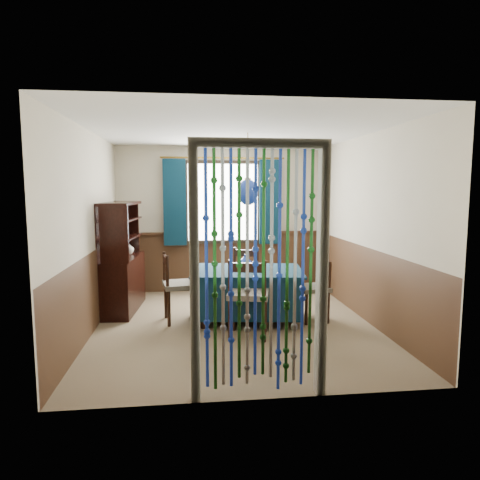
{
  "coord_description": "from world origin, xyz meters",
  "views": [
    {
      "loc": [
        -0.57,
        -5.4,
        1.78
      ],
      "look_at": [
        0.1,
        0.25,
        1.1
      ],
      "focal_mm": 32.0,
      "sensor_mm": 36.0,
      "label": 1
    }
  ],
  "objects": [
    {
      "name": "floor",
      "position": [
        0.0,
        0.0,
        0.0
      ],
      "size": [
        4.0,
        4.0,
        0.0
      ],
      "primitive_type": "plane",
      "color": "brown",
      "rests_on": "ground"
    },
    {
      "name": "ceiling",
      "position": [
        0.0,
        0.0,
        2.5
      ],
      "size": [
        4.0,
        4.0,
        0.0
      ],
      "primitive_type": "plane",
      "rotation": [
        3.14,
        0.0,
        0.0
      ],
      "color": "silver",
      "rests_on": "ground"
    },
    {
      "name": "wall_back",
      "position": [
        0.0,
        2.0,
        1.25
      ],
      "size": [
        3.6,
        0.0,
        3.6
      ],
      "primitive_type": "plane",
      "rotation": [
        1.57,
        0.0,
        0.0
      ],
      "color": "beige",
      "rests_on": "ground"
    },
    {
      "name": "wall_front",
      "position": [
        0.0,
        -2.0,
        1.25
      ],
      "size": [
        3.6,
        0.0,
        3.6
      ],
      "primitive_type": "plane",
      "rotation": [
        -1.57,
        0.0,
        0.0
      ],
      "color": "beige",
      "rests_on": "ground"
    },
    {
      "name": "wall_left",
      "position": [
        -1.8,
        0.0,
        1.25
      ],
      "size": [
        0.0,
        4.0,
        4.0
      ],
      "primitive_type": "plane",
      "rotation": [
        1.57,
        0.0,
        1.57
      ],
      "color": "beige",
      "rests_on": "ground"
    },
    {
      "name": "wall_right",
      "position": [
        1.8,
        0.0,
        1.25
      ],
      "size": [
        0.0,
        4.0,
        4.0
      ],
      "primitive_type": "plane",
      "rotation": [
        1.57,
        0.0,
        -1.57
      ],
      "color": "beige",
      "rests_on": "ground"
    },
    {
      "name": "wainscot_back",
      "position": [
        0.0,
        1.99,
        0.5
      ],
      "size": [
        3.6,
        0.0,
        3.6
      ],
      "primitive_type": "plane",
      "rotation": [
        1.57,
        0.0,
        0.0
      ],
      "color": "#422A19",
      "rests_on": "ground"
    },
    {
      "name": "wainscot_front",
      "position": [
        0.0,
        -1.99,
        0.5
      ],
      "size": [
        3.6,
        0.0,
        3.6
      ],
      "primitive_type": "plane",
      "rotation": [
        -1.57,
        0.0,
        0.0
      ],
      "color": "#422A19",
      "rests_on": "ground"
    },
    {
      "name": "wainscot_left",
      "position": [
        -1.79,
        0.0,
        0.5
      ],
      "size": [
        0.0,
        4.0,
        4.0
      ],
      "primitive_type": "plane",
      "rotation": [
        1.57,
        0.0,
        1.57
      ],
      "color": "#422A19",
      "rests_on": "ground"
    },
    {
      "name": "wainscot_right",
      "position": [
        1.79,
        0.0,
        0.5
      ],
      "size": [
        0.0,
        4.0,
        4.0
      ],
      "primitive_type": "plane",
      "rotation": [
        1.57,
        0.0,
        -1.57
      ],
      "color": "#422A19",
      "rests_on": "ground"
    },
    {
      "name": "window",
      "position": [
        0.0,
        1.95,
        1.55
      ],
      "size": [
        1.32,
        0.12,
        1.42
      ],
      "primitive_type": "cube",
      "color": "black",
      "rests_on": "wall_back"
    },
    {
      "name": "doorway",
      "position": [
        0.0,
        -1.94,
        1.05
      ],
      "size": [
        1.16,
        0.12,
        2.18
      ],
      "primitive_type": null,
      "color": "silver",
      "rests_on": "ground"
    },
    {
      "name": "dining_table",
      "position": [
        0.19,
        0.2,
        0.41
      ],
      "size": [
        1.57,
        1.19,
        0.7
      ],
      "rotation": [
        0.0,
        0.0,
        -0.13
      ],
      "color": "#0A2538",
      "rests_on": "floor"
    },
    {
      "name": "chair_near",
      "position": [
        0.11,
        -0.46,
        0.51
      ],
      "size": [
        0.56,
        0.55,
        0.97
      ],
      "rotation": [
        0.0,
        0.0,
        -0.21
      ],
      "color": "black",
      "rests_on": "floor"
    },
    {
      "name": "chair_far",
      "position": [
        0.23,
        0.86,
        0.47
      ],
      "size": [
        0.55,
        0.53,
        0.88
      ],
      "rotation": [
        0.0,
        0.0,
        2.82
      ],
      "color": "black",
      "rests_on": "floor"
    },
    {
      "name": "chair_left",
      "position": [
        -0.74,
        0.27,
        0.49
      ],
      "size": [
        0.5,
        0.52,
        0.93
      ],
      "rotation": [
        0.0,
        0.0,
        -1.41
      ],
      "color": "black",
      "rests_on": "floor"
    },
    {
      "name": "chair_right",
      "position": [
        1.09,
        0.09,
        0.44
      ],
      "size": [
        0.45,
        0.46,
        0.83
      ],
      "rotation": [
        0.0,
        0.0,
        1.71
      ],
      "color": "black",
      "rests_on": "floor"
    },
    {
      "name": "sideboard",
      "position": [
        -1.57,
        0.9,
        0.56
      ],
      "size": [
        0.52,
        1.25,
        1.59
      ],
      "rotation": [
        0.0,
        0.0,
        -0.08
      ],
      "color": "black",
      "rests_on": "floor"
    },
    {
      "name": "pendant_lamp",
      "position": [
        0.19,
        0.2,
        1.74
      ],
      "size": [
        0.28,
        0.28,
        0.94
      ],
      "color": "olive",
      "rests_on": "ceiling"
    },
    {
      "name": "vase_table",
      "position": [
        0.17,
        0.32,
        0.79
      ],
      "size": [
        0.19,
        0.19,
        0.18
      ],
      "primitive_type": "imported",
      "rotation": [
        0.0,
        0.0,
        0.12
      ],
      "color": "#16339A",
      "rests_on": "dining_table"
    },
    {
      "name": "bowl_shelf",
      "position": [
        -1.51,
        0.68,
        1.11
      ],
      "size": [
        0.21,
        0.21,
        0.05
      ],
      "primitive_type": "imported",
      "rotation": [
        0.0,
        0.0,
        -0.1
      ],
      "color": "beige",
      "rests_on": "sideboard"
    },
    {
      "name": "vase_sideboard",
      "position": [
        -1.51,
        1.16,
        0.9
      ],
      "size": [
        0.26,
        0.26,
        0.21
      ],
      "primitive_type": "imported",
      "rotation": [
        0.0,
        0.0,
        0.35
      ],
      "color": "beige",
      "rests_on": "sideboard"
    }
  ]
}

